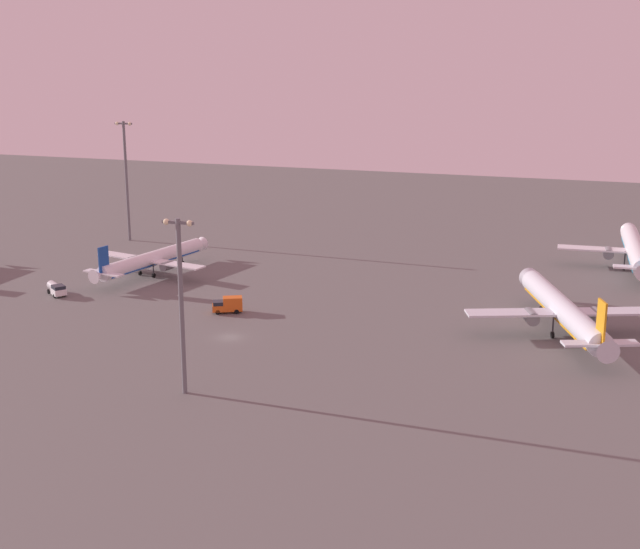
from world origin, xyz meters
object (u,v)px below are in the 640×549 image
object	(u,v)px
airplane_terminal_side	(636,250)
apron_light_west	(181,295)
airplane_taxiway_distant	(563,311)
fuel_truck	(56,289)
apron_light_central	(126,174)
airplane_near_gate	(152,259)
catering_truck	(228,305)

from	to	relation	value
airplane_terminal_side	apron_light_west	size ratio (longest dim) A/B	1.70
airplane_taxiway_distant	apron_light_west	world-z (taller)	apron_light_west
airplane_taxiway_distant	fuel_truck	distance (m)	99.25
airplane_taxiway_distant	apron_light_central	distance (m)	120.21
airplane_taxiway_distant	apron_light_central	size ratio (longest dim) A/B	1.40
airplane_near_gate	airplane_taxiway_distant	bearing A→B (deg)	3.15
airplane_terminal_side	apron_light_west	bearing A→B (deg)	-126.27
airplane_near_gate	apron_light_west	world-z (taller)	apron_light_west
airplane_terminal_side	fuel_truck	size ratio (longest dim) A/B	7.02
airplane_taxiway_distant	apron_light_central	xyz separation A→B (m)	(-111.09, 44.09, 12.91)
fuel_truck	apron_light_west	bearing A→B (deg)	88.74
airplane_taxiway_distant	airplane_terminal_side	bearing A→B (deg)	55.86
airplane_terminal_side	catering_truck	world-z (taller)	airplane_terminal_side
catering_truck	fuel_truck	distance (m)	38.06
apron_light_west	airplane_terminal_side	bearing A→B (deg)	56.96
airplane_taxiway_distant	airplane_terminal_side	size ratio (longest dim) A/B	0.97
airplane_taxiway_distant	apron_light_central	bearing A→B (deg)	137.88
catering_truck	apron_light_central	distance (m)	72.90
airplane_near_gate	catering_truck	xyz separation A→B (m)	(27.44, -20.80, -1.92)
airplane_terminal_side	airplane_near_gate	bearing A→B (deg)	-162.21
fuel_truck	apron_light_west	distance (m)	63.24
airplane_taxiway_distant	fuel_truck	size ratio (longest dim) A/B	6.81
airplane_near_gate	catering_truck	world-z (taller)	airplane_near_gate
catering_truck	apron_light_central	xyz separation A→B (m)	(-50.13, 50.57, 15.63)
fuel_truck	airplane_taxiway_distant	bearing A→B (deg)	131.13
airplane_near_gate	catering_truck	size ratio (longest dim) A/B	5.86
airplane_taxiway_distant	catering_truck	distance (m)	61.36
catering_truck	apron_light_west	xyz separation A→B (m)	(10.07, -38.41, 13.24)
fuel_truck	apron_light_central	world-z (taller)	apron_light_central
fuel_truck	apron_light_central	xyz separation A→B (m)	(-12.08, 50.21, 15.84)
airplane_taxiway_distant	apron_light_central	world-z (taller)	apron_light_central
catering_truck	fuel_truck	size ratio (longest dim) A/B	0.97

